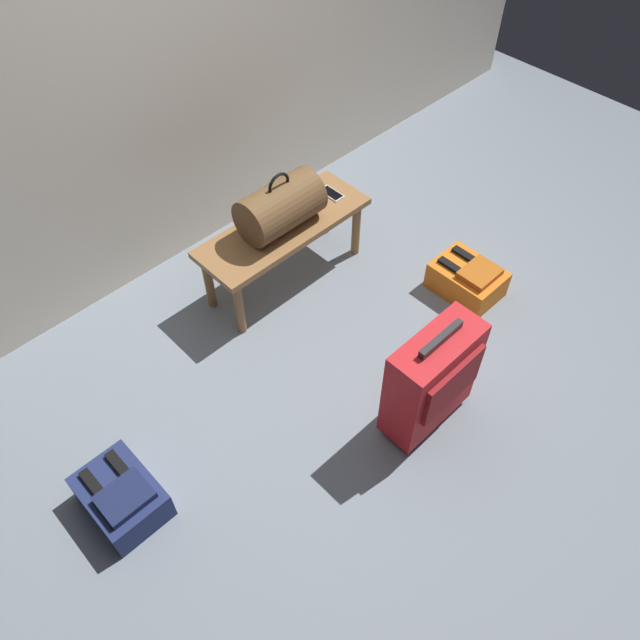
% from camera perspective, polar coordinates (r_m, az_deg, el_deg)
% --- Properties ---
extents(ground_plane, '(6.60, 6.60, 0.00)m').
position_cam_1_polar(ground_plane, '(3.18, 6.22, -6.44)').
color(ground_plane, slate).
extents(back_wall, '(6.00, 0.10, 2.80)m').
position_cam_1_polar(back_wall, '(3.25, -15.28, 26.01)').
color(back_wall, silver).
rests_on(back_wall, ground).
extents(bench, '(1.00, 0.36, 0.40)m').
position_cam_1_polar(bench, '(3.44, -3.30, 7.90)').
color(bench, olive).
rests_on(bench, ground).
extents(duffel_bag_brown, '(0.44, 0.26, 0.34)m').
position_cam_1_polar(duffel_bag_brown, '(3.30, -3.64, 10.28)').
color(duffel_bag_brown, brown).
rests_on(duffel_bag_brown, bench).
extents(cell_phone, '(0.07, 0.14, 0.01)m').
position_cam_1_polar(cell_phone, '(3.58, 1.05, 11.45)').
color(cell_phone, silver).
rests_on(cell_phone, bench).
extents(suitcase_upright_red, '(0.46, 0.22, 0.63)m').
position_cam_1_polar(suitcase_upright_red, '(2.86, 10.19, -5.32)').
color(suitcase_upright_red, red).
rests_on(suitcase_upright_red, ground).
extents(backpack_navy, '(0.28, 0.38, 0.21)m').
position_cam_1_polar(backpack_navy, '(2.92, -17.60, -15.08)').
color(backpack_navy, navy).
rests_on(backpack_navy, ground).
extents(backpack_orange, '(0.28, 0.38, 0.21)m').
position_cam_1_polar(backpack_orange, '(3.62, 13.28, 3.65)').
color(backpack_orange, orange).
rests_on(backpack_orange, ground).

